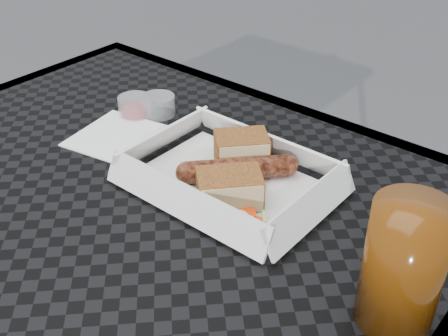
# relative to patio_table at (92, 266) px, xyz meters

# --- Properties ---
(patio_table) EXTENTS (0.80, 0.80, 0.74)m
(patio_table) POSITION_rel_patio_table_xyz_m (0.00, 0.00, 0.00)
(patio_table) COLOR black
(patio_table) RESTS_ON ground
(food_tray) EXTENTS (0.22, 0.15, 0.00)m
(food_tray) POSITION_rel_patio_table_xyz_m (0.09, 0.16, 0.08)
(food_tray) COLOR white
(food_tray) RESTS_ON patio_table
(bratwurst) EXTENTS (0.11, 0.12, 0.03)m
(bratwurst) POSITION_rel_patio_table_xyz_m (0.09, 0.17, 0.09)
(bratwurst) COLOR brown
(bratwurst) RESTS_ON food_tray
(bread_near) EXTENTS (0.08, 0.08, 0.04)m
(bread_near) POSITION_rel_patio_table_xyz_m (0.07, 0.20, 0.10)
(bread_near) COLOR #935724
(bread_near) RESTS_ON food_tray
(bread_far) EXTENTS (0.09, 0.09, 0.04)m
(bread_far) POSITION_rel_patio_table_xyz_m (0.11, 0.13, 0.10)
(bread_far) COLOR #935724
(bread_far) RESTS_ON food_tray
(veg_garnish) EXTENTS (0.03, 0.03, 0.00)m
(veg_garnish) POSITION_rel_patio_table_xyz_m (0.15, 0.11, 0.08)
(veg_garnish) COLOR #F33A0A
(veg_garnish) RESTS_ON food_tray
(napkin) EXTENTS (0.14, 0.14, 0.00)m
(napkin) POSITION_rel_patio_table_xyz_m (-0.11, 0.15, 0.08)
(napkin) COLOR white
(napkin) RESTS_ON patio_table
(condiment_cup_sauce) EXTENTS (0.05, 0.05, 0.03)m
(condiment_cup_sauce) POSITION_rel_patio_table_xyz_m (-0.14, 0.21, 0.09)
(condiment_cup_sauce) COLOR maroon
(condiment_cup_sauce) RESTS_ON patio_table
(condiment_cup_empty) EXTENTS (0.05, 0.05, 0.03)m
(condiment_cup_empty) POSITION_rel_patio_table_xyz_m (-0.12, 0.24, 0.09)
(condiment_cup_empty) COLOR silver
(condiment_cup_empty) RESTS_ON patio_table
(drink_glass) EXTENTS (0.07, 0.07, 0.13)m
(drink_glass) POSITION_rel_patio_table_xyz_m (0.34, 0.09, 0.14)
(drink_glass) COLOR #552907
(drink_glass) RESTS_ON patio_table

